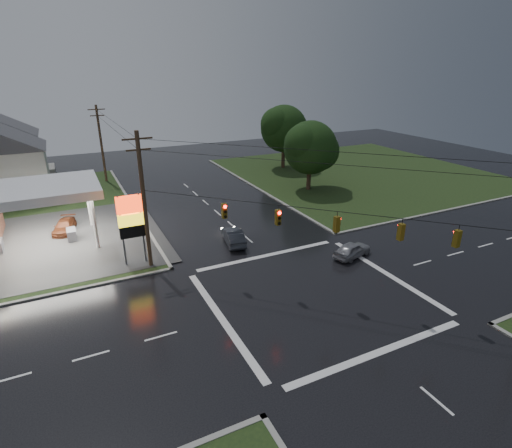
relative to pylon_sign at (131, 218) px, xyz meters
name	(u,v)px	position (x,y,z in m)	size (l,w,h in m)	color
ground	(312,294)	(10.50, -10.50, -4.01)	(120.00, 120.00, 0.00)	black
grass_ne	(360,173)	(36.50, 15.50, -3.97)	(36.00, 36.00, 0.08)	black
pylon_sign	(131,218)	(0.00, 0.00, 0.00)	(2.00, 0.35, 6.00)	#59595E
utility_pole_nw	(144,200)	(1.00, -1.00, 1.71)	(2.20, 0.32, 11.00)	#382619
utility_pole_n	(101,143)	(1.00, 27.50, 1.46)	(2.20, 0.32, 10.50)	#382619
traffic_signals	(318,210)	(10.52, -10.52, 2.47)	(26.87, 26.87, 1.47)	black
house_near	(5,162)	(-10.45, 25.50, 0.39)	(11.05, 8.48, 8.60)	silver
house_far	(4,146)	(-11.45, 37.50, 0.39)	(11.05, 8.48, 8.60)	silver
tree_ne_near	(311,148)	(24.64, 11.49, 1.55)	(7.99, 6.80, 8.98)	black
tree_ne_far	(285,129)	(27.65, 23.49, 2.17)	(8.46, 7.20, 9.80)	black
car_north	(233,236)	(8.86, 0.10, -3.30)	(1.51, 4.33, 1.43)	#22252B
car_crossing	(352,250)	(16.95, -6.90, -3.36)	(1.54, 3.84, 1.31)	gray
car_pump	(64,226)	(-5.05, 9.99, -3.42)	(1.67, 4.10, 1.19)	#4B2211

